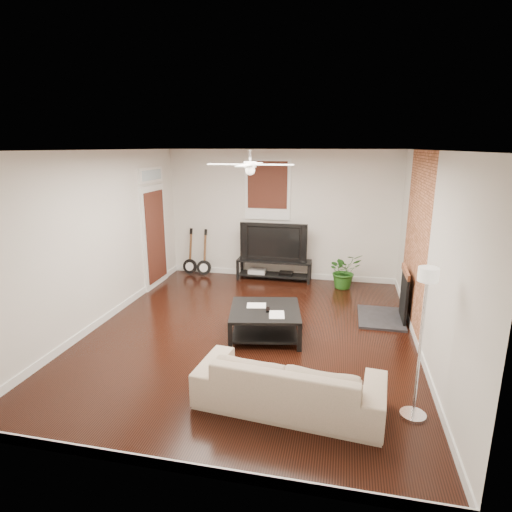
# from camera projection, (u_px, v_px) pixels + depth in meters

# --- Properties ---
(room) EXTENTS (5.01, 6.01, 2.81)m
(room) POSITION_uv_depth(u_px,v_px,m) (250.00, 246.00, 6.25)
(room) COLOR black
(room) RESTS_ON ground
(brick_accent) EXTENTS (0.02, 2.20, 2.80)m
(brick_accent) POSITION_uv_depth(u_px,v_px,m) (416.00, 240.00, 6.69)
(brick_accent) COLOR #965230
(brick_accent) RESTS_ON floor
(fireplace) EXTENTS (0.80, 1.10, 0.92)m
(fireplace) POSITION_uv_depth(u_px,v_px,m) (392.00, 294.00, 6.98)
(fireplace) COLOR black
(fireplace) RESTS_ON floor
(window_back) EXTENTS (1.00, 0.06, 1.30)m
(window_back) POSITION_uv_depth(u_px,v_px,m) (267.00, 190.00, 8.98)
(window_back) COLOR #37160F
(window_back) RESTS_ON wall_back
(door_left) EXTENTS (0.08, 1.00, 2.50)m
(door_left) POSITION_uv_depth(u_px,v_px,m) (154.00, 227.00, 8.58)
(door_left) COLOR white
(door_left) RESTS_ON wall_left
(tv_stand) EXTENTS (1.61, 0.43, 0.45)m
(tv_stand) POSITION_uv_depth(u_px,v_px,m) (274.00, 270.00, 9.19)
(tv_stand) COLOR black
(tv_stand) RESTS_ON floor
(tv) EXTENTS (1.45, 0.19, 0.83)m
(tv) POSITION_uv_depth(u_px,v_px,m) (274.00, 241.00, 9.05)
(tv) COLOR black
(tv) RESTS_ON tv_stand
(coffee_table) EXTENTS (1.23, 1.23, 0.44)m
(coffee_table) POSITION_uv_depth(u_px,v_px,m) (265.00, 322.00, 6.44)
(coffee_table) COLOR black
(coffee_table) RESTS_ON floor
(sofa) EXTENTS (2.15, 1.01, 0.61)m
(sofa) POSITION_uv_depth(u_px,v_px,m) (289.00, 382.00, 4.66)
(sofa) COLOR tan
(sofa) RESTS_ON floor
(floor_lamp) EXTENTS (0.31, 0.31, 1.70)m
(floor_lamp) POSITION_uv_depth(u_px,v_px,m) (421.00, 345.00, 4.34)
(floor_lamp) COLOR silver
(floor_lamp) RESTS_ON floor
(potted_plant) EXTENTS (0.86, 0.82, 0.74)m
(potted_plant) POSITION_uv_depth(u_px,v_px,m) (344.00, 271.00, 8.61)
(potted_plant) COLOR #245F1B
(potted_plant) RESTS_ON floor
(guitar_left) EXTENTS (0.34, 0.24, 1.06)m
(guitar_left) POSITION_uv_depth(u_px,v_px,m) (189.00, 252.00, 9.48)
(guitar_left) COLOR black
(guitar_left) RESTS_ON floor
(guitar_right) EXTENTS (0.34, 0.25, 1.06)m
(guitar_right) POSITION_uv_depth(u_px,v_px,m) (204.00, 253.00, 9.38)
(guitar_right) COLOR black
(guitar_right) RESTS_ON floor
(ceiling_fan) EXTENTS (1.24, 1.24, 0.32)m
(ceiling_fan) POSITION_uv_depth(u_px,v_px,m) (250.00, 165.00, 5.94)
(ceiling_fan) COLOR white
(ceiling_fan) RESTS_ON ceiling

